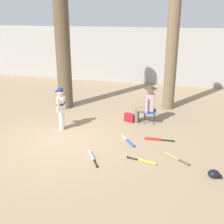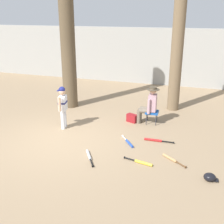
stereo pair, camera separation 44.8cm
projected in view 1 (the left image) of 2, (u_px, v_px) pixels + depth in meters
ground_plane at (60, 142)px, 7.71m from camera, size 60.00×60.00×0.00m
concrete_back_wall at (122, 55)px, 13.97m from camera, size 18.00×0.36×2.67m
tree_near_player at (62, 40)px, 9.76m from camera, size 0.82×0.82×5.71m
tree_behind_spectator at (171, 60)px, 9.86m from camera, size 0.64×0.64×4.18m
young_ballplayer at (61, 106)px, 8.36m from camera, size 0.40×0.57×1.31m
folding_stool at (150, 112)px, 8.97m from camera, size 0.42×0.42×0.41m
seated_spectator at (147, 103)px, 8.90m from camera, size 0.67×0.53×1.20m
handbag_beside_stool at (130, 118)px, 9.13m from camera, size 0.38×0.29×0.26m
bat_red_barrel at (156, 139)px, 7.83m from camera, size 0.82×0.08×0.07m
bat_yellow_trainer at (145, 161)px, 6.67m from camera, size 0.74×0.22×0.07m
bat_aluminum_silver at (92, 157)px, 6.88m from camera, size 0.49×0.71×0.07m
bat_wood_tan at (174, 157)px, 6.86m from camera, size 0.62×0.50×0.07m
bat_blue_youth at (130, 142)px, 7.65m from camera, size 0.50×0.63×0.07m
batting_helmet_black at (214, 174)px, 6.08m from camera, size 0.30×0.23×0.18m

